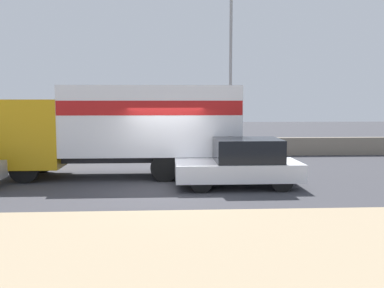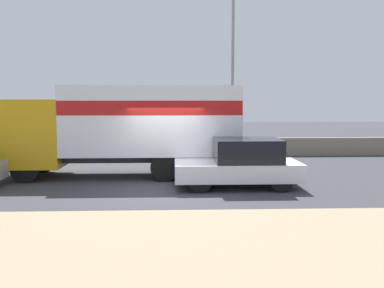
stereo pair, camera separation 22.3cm
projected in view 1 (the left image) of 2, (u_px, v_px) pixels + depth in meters
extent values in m
plane|color=#38383D|center=(166.00, 189.00, 13.32)|extent=(80.00, 80.00, 0.00)
cube|color=#9E896B|center=(165.00, 250.00, 7.83)|extent=(60.00, 5.50, 0.04)
cube|color=gray|center=(167.00, 147.00, 21.00)|extent=(60.00, 0.35, 0.88)
cylinder|color=gray|center=(230.00, 79.00, 20.39)|extent=(0.14, 0.14, 7.52)
cube|color=gold|center=(33.00, 133.00, 15.11)|extent=(2.24, 2.43, 2.34)
cube|color=black|center=(0.00, 120.00, 15.00)|extent=(0.06, 2.07, 1.03)
cube|color=#2D2D33|center=(152.00, 157.00, 15.44)|extent=(6.17, 1.31, 0.25)
cube|color=white|center=(152.00, 120.00, 15.30)|extent=(6.17, 2.38, 2.42)
cube|color=red|center=(152.00, 107.00, 15.25)|extent=(6.14, 2.40, 0.48)
cylinder|color=black|center=(24.00, 169.00, 14.21)|extent=(0.97, 0.28, 0.97)
cylinder|color=black|center=(42.00, 160.00, 16.24)|extent=(0.97, 0.28, 0.97)
cylinder|color=black|center=(201.00, 167.00, 14.54)|extent=(0.97, 0.28, 0.97)
cylinder|color=black|center=(197.00, 159.00, 16.57)|extent=(0.97, 0.28, 0.97)
cylinder|color=black|center=(165.00, 167.00, 14.47)|extent=(0.97, 0.28, 0.97)
cylinder|color=black|center=(165.00, 159.00, 16.50)|extent=(0.97, 0.28, 0.97)
cube|color=silver|center=(237.00, 170.00, 13.56)|extent=(3.94, 1.85, 0.55)
cube|color=black|center=(248.00, 150.00, 13.51)|extent=(2.05, 1.70, 0.73)
cylinder|color=black|center=(201.00, 181.00, 12.72)|extent=(0.70, 0.20, 0.70)
cylinder|color=black|center=(197.00, 172.00, 14.31)|extent=(0.70, 0.20, 0.70)
cylinder|color=black|center=(282.00, 180.00, 12.85)|extent=(0.70, 0.20, 0.70)
cylinder|color=black|center=(269.00, 171.00, 14.45)|extent=(0.70, 0.20, 0.70)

